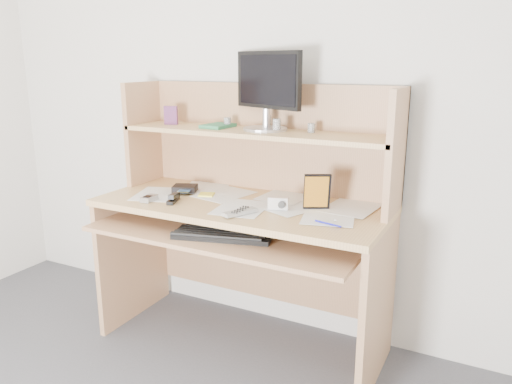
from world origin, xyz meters
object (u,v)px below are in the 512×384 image
at_px(keyboard, 223,234).
at_px(tv_remote, 240,212).
at_px(game_case, 317,192).
at_px(desk, 248,210).
at_px(monitor, 267,88).

xyz_separation_m(keyboard, tv_remote, (0.06, 0.04, 0.10)).
bearing_deg(game_case, desk, 146.71).
bearing_deg(tv_remote, keyboard, -121.41).
xyz_separation_m(keyboard, game_case, (0.34, 0.26, 0.18)).
relative_size(desk, monitor, 3.42).
relative_size(keyboard, monitor, 1.13).
distance_m(tv_remote, monitor, 0.63).
relative_size(desk, game_case, 8.31).
distance_m(game_case, monitor, 0.57).
height_order(keyboard, game_case, game_case).
bearing_deg(keyboard, tv_remote, 17.35).
xyz_separation_m(desk, game_case, (0.37, -0.04, 0.15)).
bearing_deg(monitor, game_case, -2.25).
bearing_deg(keyboard, desk, 80.63).
xyz_separation_m(tv_remote, game_case, (0.28, 0.22, 0.08)).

